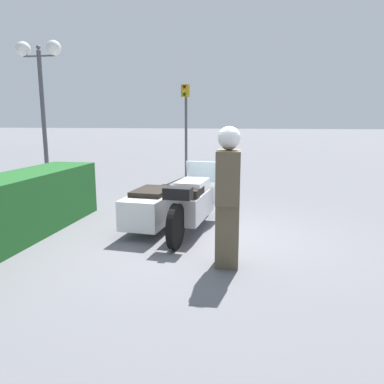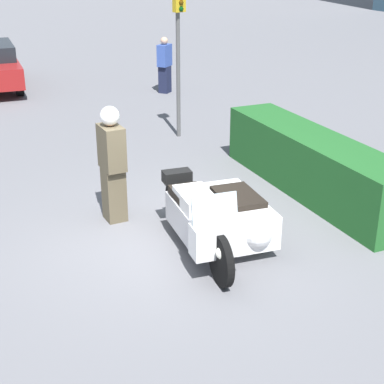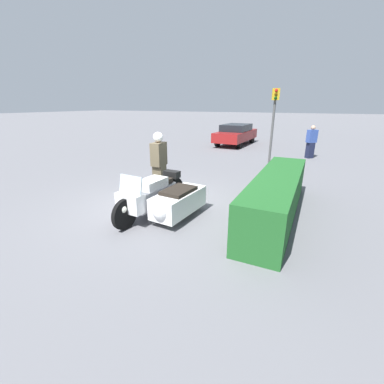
# 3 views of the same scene
# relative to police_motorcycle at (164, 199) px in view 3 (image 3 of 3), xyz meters

# --- Properties ---
(ground_plane) EXTENTS (160.00, 160.00, 0.00)m
(ground_plane) POSITION_rel_police_motorcycle_xyz_m (-0.66, -0.61, -0.48)
(ground_plane) COLOR slate
(police_motorcycle) EXTENTS (2.68, 1.50, 1.18)m
(police_motorcycle) POSITION_rel_police_motorcycle_xyz_m (0.00, 0.00, 0.00)
(police_motorcycle) COLOR black
(police_motorcycle) RESTS_ON ground
(officer_rider) EXTENTS (0.53, 0.34, 1.88)m
(officer_rider) POSITION_rel_police_motorcycle_xyz_m (-1.56, -1.13, 0.51)
(officer_rider) COLOR brown
(officer_rider) RESTS_ON ground
(hedge_bush_curbside) EXTENTS (4.61, 0.94, 1.06)m
(hedge_bush_curbside) POSITION_rel_police_motorcycle_xyz_m (-1.25, 2.45, 0.05)
(hedge_bush_curbside) COLOR #1E5623
(hedge_bush_curbside) RESTS_ON ground
(traffic_light_far) EXTENTS (0.22, 0.28, 3.19)m
(traffic_light_far) POSITION_rel_police_motorcycle_xyz_m (-5.29, 1.56, 1.63)
(traffic_light_far) COLOR #4C4C4C
(traffic_light_far) RESTS_ON ground
(parked_car_background) EXTENTS (4.46, 1.90, 1.36)m
(parked_car_background) POSITION_rel_police_motorcycle_xyz_m (-12.31, -1.92, 0.25)
(parked_car_background) COLOR maroon
(parked_car_background) RESTS_ON ground
(pedestrian_bystander) EXTENTS (0.52, 0.54, 1.65)m
(pedestrian_bystander) POSITION_rel_police_motorcycle_xyz_m (-9.56, 2.86, 0.34)
(pedestrian_bystander) COLOR #191E38
(pedestrian_bystander) RESTS_ON ground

